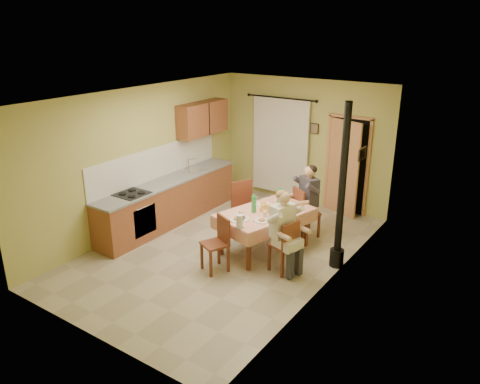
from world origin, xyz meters
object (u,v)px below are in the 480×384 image
Objects in this scene: dining_table at (265,231)px; stove_flue at (340,210)px; chair_far at (305,221)px; man_far at (307,193)px; man_right at (284,223)px; chair_right at (283,256)px; chair_near at (216,254)px; chair_left at (246,218)px.

dining_table is 0.68× the size of stove_flue.
chair_far is 0.59m from man_far.
chair_right is at bearing -90.00° from man_right.
chair_near reaches higher than dining_table.
chair_near is 1.26m from man_right.
chair_right is 0.91× the size of chair_left.
man_far is 1.28m from stove_flue.
man_right reaches higher than chair_left.
chair_near reaches higher than chair_right.
chair_near is at bearing -73.44° from man_far.
chair_left is at bearing -119.49° from chair_far.
chair_left is at bearing 72.51° from man_right.
chair_near is at bearing -73.34° from chair_far.
dining_table is 0.85m from chair_left.
chair_far reaches higher than chair_near.
chair_left is at bearing 72.64° from chair_right.
man_far reaches higher than chair_right.
man_far is at bearing -82.08° from chair_near.
dining_table is 2.02× the size of chair_near.
chair_far is 0.70× the size of man_right.
dining_table is 1.48m from stove_flue.
man_far is 0.50× the size of stove_flue.
man_right is at bearing -21.26° from dining_table.
chair_near is 2.25m from man_far.
chair_left is (-1.03, -0.53, 0.00)m from chair_far.
chair_near is 1.12m from chair_right.
chair_near is 1.59m from chair_left.
man_far is (0.33, 0.99, 0.50)m from dining_table.
chair_far is (0.32, 0.98, -0.09)m from dining_table.
dining_table is 1.12m from chair_near.
chair_far is 0.96× the size of chair_left.
chair_near is 0.68× the size of man_right.
chair_far is 0.70× the size of man_far.
chair_left is 1.31m from man_far.
chair_right is 1.20m from stove_flue.
chair_right is 0.59m from man_right.
chair_right is 0.67× the size of man_far.
stove_flue reaches higher than chair_right.
chair_far reaches higher than chair_right.
man_far is (0.01, 0.01, 0.59)m from chair_far.
dining_table is at bearing -74.91° from chair_far.
man_right reaches higher than dining_table.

